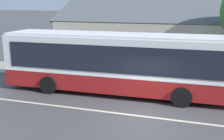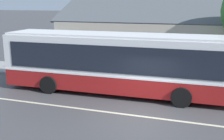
{
  "view_description": "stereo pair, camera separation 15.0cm",
  "coord_description": "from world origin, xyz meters",
  "px_view_note": "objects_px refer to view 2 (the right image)",
  "views": [
    {
      "loc": [
        2.25,
        -11.54,
        4.94
      ],
      "look_at": [
        -2.38,
        2.91,
        1.29
      ],
      "focal_mm": 45.0,
      "sensor_mm": 36.0,
      "label": 1
    },
    {
      "loc": [
        2.39,
        -11.49,
        4.94
      ],
      "look_at": [
        -2.38,
        2.91,
        1.29
      ],
      "focal_mm": 45.0,
      "sensor_mm": 36.0,
      "label": 2
    }
  ],
  "objects_px": {
    "transit_bus": "(114,62)",
    "bike_rack": "(17,61)",
    "bench_down_street": "(100,68)",
    "bench_by_building": "(54,65)"
  },
  "relations": [
    {
      "from": "transit_bus",
      "to": "bike_rack",
      "type": "bearing_deg",
      "value": 161.79
    },
    {
      "from": "bench_by_building",
      "to": "bike_rack",
      "type": "height_order",
      "value": "bench_by_building"
    },
    {
      "from": "transit_bus",
      "to": "bench_down_street",
      "type": "bearing_deg",
      "value": 122.28
    },
    {
      "from": "bench_by_building",
      "to": "bike_rack",
      "type": "xyz_separation_m",
      "value": [
        -3.02,
        -0.25,
        0.11
      ]
    },
    {
      "from": "bench_by_building",
      "to": "bench_down_street",
      "type": "xyz_separation_m",
      "value": [
        3.53,
        0.05,
        -0.01
      ]
    },
    {
      "from": "bench_down_street",
      "to": "bike_rack",
      "type": "distance_m",
      "value": 6.56
    },
    {
      "from": "transit_bus",
      "to": "bench_by_building",
      "type": "height_order",
      "value": "transit_bus"
    },
    {
      "from": "transit_bus",
      "to": "bench_down_street",
      "type": "distance_m",
      "value": 3.85
    },
    {
      "from": "bike_rack",
      "to": "bench_by_building",
      "type": "bearing_deg",
      "value": 4.67
    },
    {
      "from": "bench_down_street",
      "to": "transit_bus",
      "type": "bearing_deg",
      "value": -57.72
    }
  ]
}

